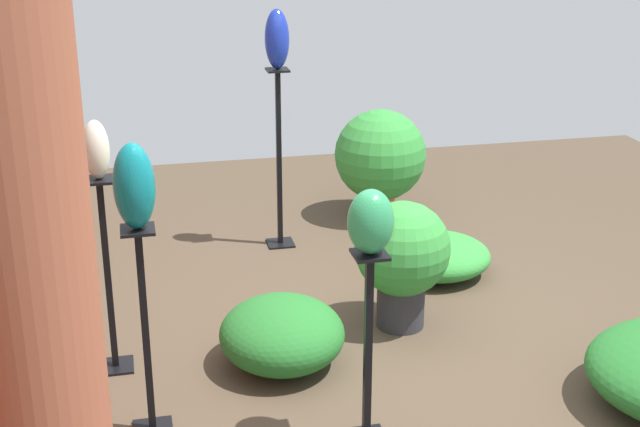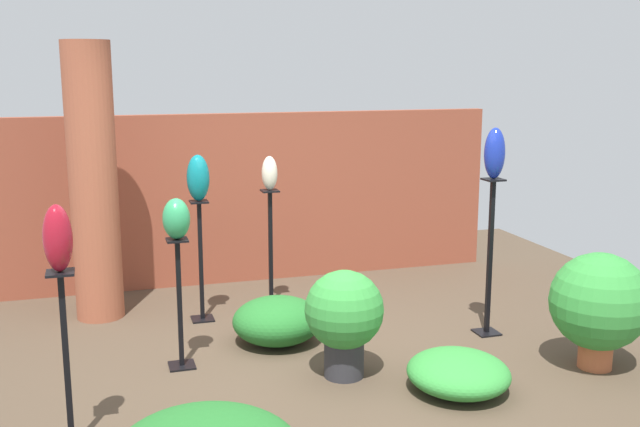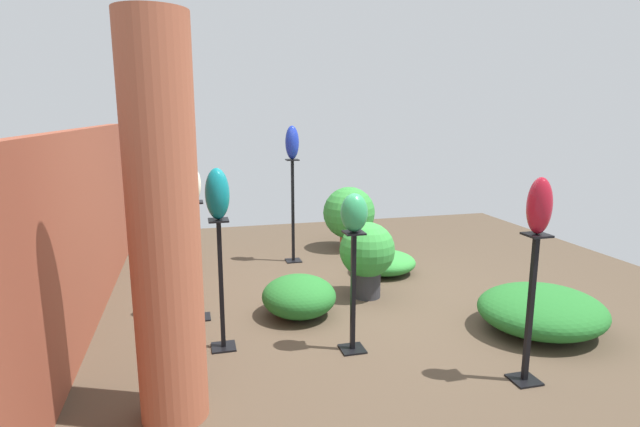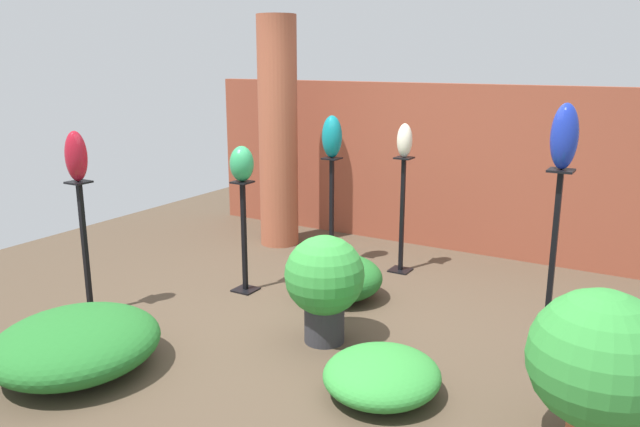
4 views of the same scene
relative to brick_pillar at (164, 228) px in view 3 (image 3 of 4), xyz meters
name	(u,v)px [view 3 (image 3 of 4)]	position (x,y,z in m)	size (l,w,h in m)	color
ground_plane	(354,306)	(1.48, -1.72, -1.25)	(8.00, 8.00, 0.00)	#4C3D2D
brick_wall_back	(78,236)	(1.48, 0.80, -0.35)	(5.60, 0.12, 1.80)	brown
brick_pillar	(164,228)	(0.00, 0.00, 0.00)	(0.43, 0.43, 2.51)	#9E5138
pedestal_teal	(221,291)	(0.89, -0.37, -0.75)	(0.20, 0.20, 1.11)	black
pedestal_ruby	(530,316)	(-0.21, -2.48, -0.74)	(0.20, 0.20, 1.12)	black
pedestal_jade	(353,298)	(0.58, -1.40, -0.79)	(0.20, 0.20, 1.01)	black
pedestal_ivory	(197,266)	(1.58, -0.19, -0.73)	(0.20, 0.20, 1.14)	black
pedestal_cobalt	(293,215)	(3.20, -1.44, -0.63)	(0.20, 0.20, 1.36)	black
art_vase_teal	(217,194)	(0.89, -0.37, 0.06)	(0.20, 0.19, 0.41)	#0F727A
art_vase_ruby	(539,206)	(-0.21, -2.48, 0.06)	(0.17, 0.17, 0.40)	maroon
art_vase_jade	(354,213)	(0.58, -1.40, -0.08)	(0.20, 0.22, 0.31)	#2D9356
art_vase_ivory	(193,184)	(1.58, -0.19, 0.05)	(0.15, 0.14, 0.32)	beige
art_vase_cobalt	(292,142)	(3.20, -1.44, 0.32)	(0.17, 0.18, 0.43)	#192D9E
potted_plant_front_left	(367,253)	(1.72, -1.94, -0.77)	(0.59, 0.59, 0.81)	#2D2D33
potted_plant_back_center	(349,214)	(3.63, -2.35, -0.74)	(0.75, 0.75, 0.91)	#B25B38
foliage_bed_east	(299,296)	(1.41, -1.13, -1.06)	(0.75, 0.72, 0.39)	#236B28
foliage_bed_west	(542,310)	(0.52, -3.18, -1.06)	(1.07, 1.14, 0.39)	#236B28
foliage_bed_center	(384,262)	(2.42, -2.42, -1.12)	(0.73, 0.77, 0.27)	#338C38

